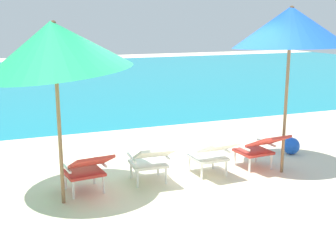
{
  "coord_description": "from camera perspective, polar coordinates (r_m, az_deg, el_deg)",
  "views": [
    {
      "loc": [
        -2.57,
        -6.14,
        2.43
      ],
      "look_at": [
        0.0,
        0.34,
        0.75
      ],
      "focal_mm": 47.62,
      "sensor_mm": 36.0,
      "label": 1
    }
  ],
  "objects": [
    {
      "name": "lounge_chair_far_right",
      "position": [
        7.39,
        11.71,
        -2.64
      ],
      "size": [
        0.6,
        0.91,
        0.68
      ],
      "color": "red",
      "rests_on": "ground_plane"
    },
    {
      "name": "beach_ball",
      "position": [
        8.5,
        15.49,
        -2.46
      ],
      "size": [
        0.31,
        0.31,
        0.31
      ],
      "primitive_type": "sphere",
      "color": "blue",
      "rests_on": "ground_plane"
    },
    {
      "name": "ground_plane",
      "position": [
        10.73,
        -7.22,
        0.37
      ],
      "size": [
        40.0,
        40.0,
        0.0
      ],
      "primitive_type": "plane",
      "color": "beige"
    },
    {
      "name": "beach_umbrella_left",
      "position": [
        5.81,
        -14.32,
        9.8
      ],
      "size": [
        1.99,
        1.93,
        2.5
      ],
      "color": "olive",
      "rests_on": "ground_plane"
    },
    {
      "name": "lounge_chair_far_left",
      "position": [
        6.34,
        -10.3,
        -5.29
      ],
      "size": [
        0.63,
        0.93,
        0.68
      ],
      "color": "red",
      "rests_on": "ground_plane"
    },
    {
      "name": "lounge_chair_near_right",
      "position": [
        6.95,
        5.83,
        -3.45
      ],
      "size": [
        0.58,
        0.9,
        0.68
      ],
      "color": "silver",
      "rests_on": "ground_plane"
    },
    {
      "name": "beach_umbrella_right",
      "position": [
        7.12,
        15.42,
        12.1
      ],
      "size": [
        2.0,
        2.02,
        2.65
      ],
      "color": "olive",
      "rests_on": "ground_plane"
    },
    {
      "name": "lounge_chair_near_left",
      "position": [
        6.62,
        -2.17,
        -4.27
      ],
      "size": [
        0.59,
        0.91,
        0.68
      ],
      "color": "silver",
      "rests_on": "ground_plane"
    },
    {
      "name": "ocean_band",
      "position": [
        18.75,
        -13.64,
        5.75
      ],
      "size": [
        40.0,
        18.0,
        0.01
      ],
      "primitive_type": "cube",
      "color": "teal",
      "rests_on": "ground_plane"
    }
  ]
}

